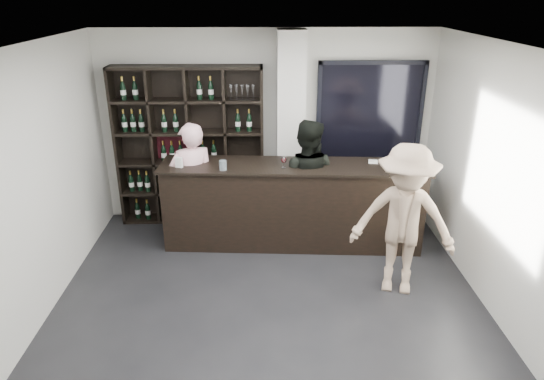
{
  "coord_description": "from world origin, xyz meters",
  "views": [
    {
      "loc": [
        -0.07,
        -4.43,
        3.41
      ],
      "look_at": [
        0.05,
        1.1,
        1.1
      ],
      "focal_mm": 32.0,
      "sensor_mm": 36.0,
      "label": 1
    }
  ],
  "objects_px": {
    "tasting_counter": "(292,205)",
    "taster_black": "(306,182)",
    "wine_shelf": "(190,147)",
    "customer": "(403,221)",
    "taster_pink": "(193,184)"
  },
  "relations": [
    {
      "from": "tasting_counter",
      "to": "taster_black",
      "type": "distance_m",
      "value": 0.37
    },
    {
      "from": "wine_shelf",
      "to": "customer",
      "type": "xyz_separation_m",
      "value": [
        2.71,
        -2.0,
        -0.28
      ]
    },
    {
      "from": "taster_pink",
      "to": "wine_shelf",
      "type": "bearing_deg",
      "value": -102.45
    },
    {
      "from": "wine_shelf",
      "to": "taster_black",
      "type": "height_order",
      "value": "wine_shelf"
    },
    {
      "from": "tasting_counter",
      "to": "taster_black",
      "type": "xyz_separation_m",
      "value": [
        0.19,
        0.1,
        0.3
      ]
    },
    {
      "from": "wine_shelf",
      "to": "tasting_counter",
      "type": "xyz_separation_m",
      "value": [
        1.5,
        -0.82,
        -0.6
      ]
    },
    {
      "from": "tasting_counter",
      "to": "taster_pink",
      "type": "height_order",
      "value": "taster_pink"
    },
    {
      "from": "wine_shelf",
      "to": "taster_black",
      "type": "relative_size",
      "value": 1.34
    },
    {
      "from": "taster_pink",
      "to": "taster_black",
      "type": "xyz_separation_m",
      "value": [
        1.58,
        0.0,
        0.02
      ]
    },
    {
      "from": "tasting_counter",
      "to": "taster_pink",
      "type": "relative_size",
      "value": 2.05
    },
    {
      "from": "taster_black",
      "to": "customer",
      "type": "distance_m",
      "value": 1.64
    },
    {
      "from": "wine_shelf",
      "to": "customer",
      "type": "bearing_deg",
      "value": -36.46
    },
    {
      "from": "customer",
      "to": "taster_pink",
      "type": "bearing_deg",
      "value": 170.14
    },
    {
      "from": "customer",
      "to": "tasting_counter",
      "type": "bearing_deg",
      "value": 152.02
    },
    {
      "from": "taster_pink",
      "to": "taster_black",
      "type": "height_order",
      "value": "taster_black"
    }
  ]
}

